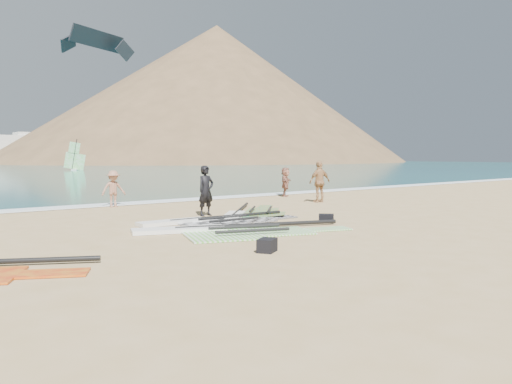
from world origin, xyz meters
TOP-DOWN VIEW (x-y plane):
  - ground at (0.00, 0.00)m, footprint 300.00×300.00m
  - surf_line at (0.00, 12.30)m, footprint 300.00×1.20m
  - headland_main at (85.00, 130.00)m, footprint 143.00×143.00m
  - headland_minor at (120.00, 140.00)m, footprint 70.00×70.00m
  - rig_grey at (-0.59, 4.66)m, footprint 5.63×2.31m
  - rig_green at (-1.34, 2.63)m, footprint 6.19×3.76m
  - rig_orange at (1.88, 5.73)m, footprint 4.75×4.37m
  - gear_bag_near at (-2.31, -0.33)m, footprint 0.60×0.56m
  - gear_bag_far at (2.43, 2.27)m, footprint 0.58×0.59m
  - person_wetsuit at (0.37, 6.38)m, footprint 0.73×0.52m
  - beachgoer_mid at (-1.05, 11.50)m, footprint 1.08×0.70m
  - beachgoer_back at (7.47, 7.48)m, footprint 1.21×0.65m
  - beachgoer_right at (8.46, 11.00)m, footprint 1.41×1.33m
  - windsurfer_right at (15.46, 65.21)m, footprint 2.85×2.64m
  - kitesurf_kite at (7.98, 36.10)m, footprint 6.72×3.45m

SIDE VIEW (x-z plane):
  - ground at x=0.00m, z-range 0.00..0.00m
  - surf_line at x=0.00m, z-range -0.02..0.02m
  - headland_main at x=85.00m, z-range -22.50..22.50m
  - headland_minor at x=120.00m, z-range -14.00..14.00m
  - rig_orange at x=1.88m, z-range -0.05..0.15m
  - rig_grey at x=-0.59m, z-range -0.05..0.15m
  - rig_green at x=-1.34m, z-range -0.05..0.15m
  - gear_bag_far at x=2.43m, z-range 0.00..0.29m
  - gear_bag_near at x=-2.31m, z-range 0.00..0.31m
  - beachgoer_mid at x=-1.05m, z-range 0.00..1.58m
  - beachgoer_right at x=8.46m, z-range 0.00..1.59m
  - person_wetsuit at x=0.37m, z-range 0.00..1.86m
  - beachgoer_back at x=7.47m, z-range 0.00..1.96m
  - windsurfer_right at x=15.46m, z-range -1.00..3.70m
  - kitesurf_kite at x=7.98m, z-range 11.39..13.78m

